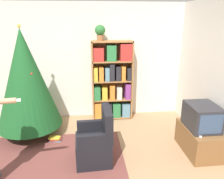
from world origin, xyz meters
The scene contains 10 objects.
wall_back centered at (0.00, 2.35, 1.30)m, with size 8.00×0.10×2.60m.
area_rug centered at (-0.57, 0.31, 0.00)m, with size 2.46×2.16×0.01m.
bookshelf centered at (0.64, 2.10, 0.87)m, with size 0.91×0.33×1.80m.
tv_stand centered at (2.00, 0.54, 0.23)m, with size 0.51×0.86×0.46m.
television centered at (2.00, 0.54, 0.67)m, with size 0.47×0.59×0.42m.
game_remote centered at (1.85, 0.29, 0.47)m, with size 0.04×0.12×0.02m.
christmas_tree centered at (-1.08, 1.50, 1.16)m, with size 1.24×1.24×2.17m.
armchair centered at (0.19, 0.47, 0.32)m, with size 0.59×0.58×0.92m.
potted_plant centered at (0.38, 2.11, 1.99)m, with size 0.22×0.22×0.33m.
book_pile_near_tree centered at (-0.57, 1.16, 0.04)m, with size 0.25×0.17×0.09m.
Camera 1 is at (0.12, -2.64, 2.26)m, focal length 35.00 mm.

